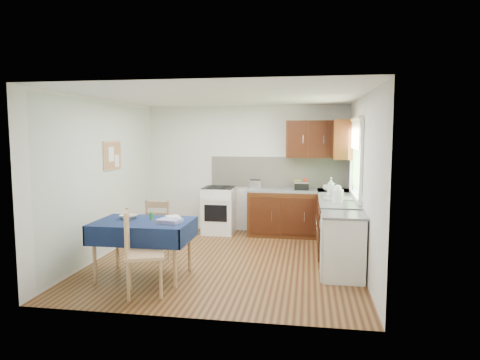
% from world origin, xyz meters
% --- Properties ---
extents(floor, '(4.20, 4.20, 0.00)m').
position_xyz_m(floor, '(0.00, 0.00, 0.00)').
color(floor, '#451F12').
rests_on(floor, ground).
extents(ceiling, '(4.00, 4.20, 0.02)m').
position_xyz_m(ceiling, '(0.00, 0.00, 2.50)').
color(ceiling, white).
rests_on(ceiling, wall_back).
extents(wall_back, '(4.00, 0.02, 2.50)m').
position_xyz_m(wall_back, '(0.00, 2.10, 1.25)').
color(wall_back, silver).
rests_on(wall_back, ground).
extents(wall_front, '(4.00, 0.02, 2.50)m').
position_xyz_m(wall_front, '(0.00, -2.10, 1.25)').
color(wall_front, silver).
rests_on(wall_front, ground).
extents(wall_left, '(0.02, 4.20, 2.50)m').
position_xyz_m(wall_left, '(-2.00, 0.00, 1.25)').
color(wall_left, silver).
rests_on(wall_left, ground).
extents(wall_right, '(0.02, 4.20, 2.50)m').
position_xyz_m(wall_right, '(2.00, 0.00, 1.25)').
color(wall_right, silver).
rests_on(wall_right, ground).
extents(base_cabinets, '(1.90, 2.30, 0.86)m').
position_xyz_m(base_cabinets, '(1.36, 1.26, 0.43)').
color(base_cabinets, '#331D09').
rests_on(base_cabinets, ground).
extents(worktop_back, '(1.90, 0.60, 0.04)m').
position_xyz_m(worktop_back, '(1.05, 1.80, 0.88)').
color(worktop_back, slate).
rests_on(worktop_back, base_cabinets).
extents(worktop_right, '(0.60, 1.70, 0.04)m').
position_xyz_m(worktop_right, '(1.70, 0.65, 0.88)').
color(worktop_right, slate).
rests_on(worktop_right, base_cabinets).
extents(worktop_corner, '(0.60, 0.60, 0.04)m').
position_xyz_m(worktop_corner, '(1.70, 1.80, 0.88)').
color(worktop_corner, slate).
rests_on(worktop_corner, base_cabinets).
extents(splashback, '(2.70, 0.02, 0.60)m').
position_xyz_m(splashback, '(0.65, 2.08, 1.20)').
color(splashback, beige).
rests_on(splashback, wall_back).
extents(upper_cabinets, '(1.20, 0.85, 0.70)m').
position_xyz_m(upper_cabinets, '(1.52, 1.80, 1.85)').
color(upper_cabinets, '#331D09').
rests_on(upper_cabinets, wall_back).
extents(stove, '(0.60, 0.61, 0.92)m').
position_xyz_m(stove, '(-0.50, 1.80, 0.46)').
color(stove, white).
rests_on(stove, ground).
extents(window, '(0.04, 1.48, 1.26)m').
position_xyz_m(window, '(1.97, 0.70, 1.65)').
color(window, '#315523').
rests_on(window, wall_right).
extents(fridge, '(0.58, 0.60, 0.89)m').
position_xyz_m(fridge, '(1.70, -0.55, 0.44)').
color(fridge, white).
rests_on(fridge, ground).
extents(corkboard, '(0.04, 0.62, 0.47)m').
position_xyz_m(corkboard, '(-1.97, 0.30, 1.60)').
color(corkboard, tan).
rests_on(corkboard, wall_left).
extents(dining_table, '(1.29, 0.87, 0.78)m').
position_xyz_m(dining_table, '(-0.97, -0.92, 0.68)').
color(dining_table, '#101E43').
rests_on(dining_table, ground).
extents(chair_far, '(0.43, 0.43, 0.94)m').
position_xyz_m(chair_far, '(-1.06, -0.01, 0.50)').
color(chair_far, tan).
rests_on(chair_far, ground).
extents(chair_near, '(0.60, 0.60, 1.05)m').
position_xyz_m(chair_near, '(-0.77, -1.55, 0.55)').
color(chair_near, tan).
rests_on(chair_near, ground).
extents(toaster, '(0.23, 0.14, 0.18)m').
position_xyz_m(toaster, '(0.22, 1.79, 0.98)').
color(toaster, silver).
rests_on(toaster, worktop_back).
extents(sandwich_press, '(0.27, 0.23, 0.16)m').
position_xyz_m(sandwich_press, '(1.11, 1.77, 0.98)').
color(sandwich_press, black).
rests_on(sandwich_press, worktop_back).
extents(sauce_bottle, '(0.05, 0.05, 0.23)m').
position_xyz_m(sauce_bottle, '(1.18, 1.70, 1.01)').
color(sauce_bottle, red).
rests_on(sauce_bottle, worktop_back).
extents(yellow_packet, '(0.13, 0.09, 0.16)m').
position_xyz_m(yellow_packet, '(1.02, 1.92, 0.98)').
color(yellow_packet, yellow).
rests_on(yellow_packet, worktop_back).
extents(dish_rack, '(0.45, 0.34, 0.21)m').
position_xyz_m(dish_rack, '(1.71, 0.65, 0.92)').
color(dish_rack, gray).
rests_on(dish_rack, worktop_right).
extents(kettle, '(0.16, 0.16, 0.28)m').
position_xyz_m(kettle, '(1.67, 0.29, 1.02)').
color(kettle, white).
rests_on(kettle, worktop_right).
extents(cup, '(0.14, 0.14, 0.11)m').
position_xyz_m(cup, '(1.56, 1.73, 0.95)').
color(cup, white).
rests_on(cup, worktop_back).
extents(soap_bottle_a, '(0.16, 0.16, 0.33)m').
position_xyz_m(soap_bottle_a, '(1.60, 0.87, 1.07)').
color(soap_bottle_a, white).
rests_on(soap_bottle_a, worktop_right).
extents(soap_bottle_b, '(0.09, 0.09, 0.17)m').
position_xyz_m(soap_bottle_b, '(1.69, 1.40, 0.99)').
color(soap_bottle_b, '#1D6CAC').
rests_on(soap_bottle_b, worktop_right).
extents(soap_bottle_c, '(0.17, 0.17, 0.15)m').
position_xyz_m(soap_bottle_c, '(1.70, 0.67, 0.98)').
color(soap_bottle_c, green).
rests_on(soap_bottle_c, worktop_right).
extents(plate_bowl, '(0.26, 0.26, 0.06)m').
position_xyz_m(plate_bowl, '(-1.22, -0.81, 0.81)').
color(plate_bowl, beige).
rests_on(plate_bowl, dining_table).
extents(book, '(0.28, 0.30, 0.02)m').
position_xyz_m(book, '(-0.71, -0.68, 0.79)').
color(book, white).
rests_on(book, dining_table).
extents(spice_jar, '(0.05, 0.05, 0.10)m').
position_xyz_m(spice_jar, '(-0.89, -0.81, 0.83)').
color(spice_jar, '#248731').
rests_on(spice_jar, dining_table).
extents(tea_towel, '(0.34, 0.29, 0.05)m').
position_xyz_m(tea_towel, '(-0.58, -0.99, 0.81)').
color(tea_towel, navy).
rests_on(tea_towel, dining_table).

